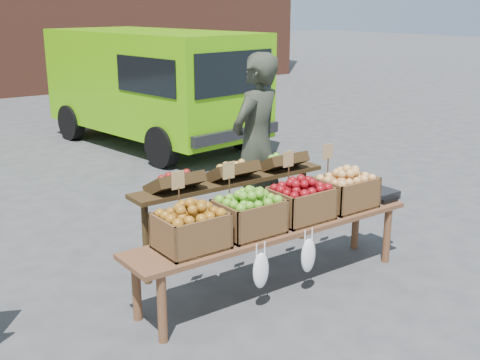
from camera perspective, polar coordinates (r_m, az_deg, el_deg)
ground at (r=4.47m, az=-3.79°, el=-15.42°), size 80.00×80.00×0.00m
delivery_van at (r=10.47m, az=-8.25°, el=8.54°), size 2.55×4.54×1.93m
vendor at (r=6.28m, az=1.54°, el=3.40°), size 0.80×0.65×1.90m
back_table at (r=5.64m, az=-0.84°, el=-2.61°), size 2.10×0.44×1.04m
display_bench at (r=5.16m, az=3.30°, el=-7.30°), size 2.70×0.56×0.57m
crate_golden_apples at (r=4.56m, az=-4.69°, el=-4.84°), size 0.50×0.40×0.28m
crate_russet_pears at (r=4.85m, az=0.86°, el=-3.47°), size 0.50×0.40×0.28m
crate_red_apples at (r=5.18m, az=5.73°, el=-2.24°), size 0.50×0.40×0.28m
crate_green_apples at (r=5.54m, az=9.98°, el=-1.15°), size 0.50×0.40×0.28m
weighing_scale at (r=5.88m, az=12.83°, el=-1.33°), size 0.34×0.30×0.08m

